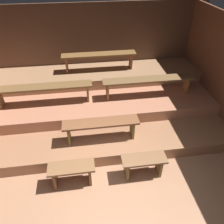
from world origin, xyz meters
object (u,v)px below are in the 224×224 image
Objects in this scene: bench_middle_right at (148,81)px; bench_upper_center at (99,57)px; bench_floor_left at (72,171)px; bench_middle_left at (44,89)px; bench_lower_center at (101,125)px; bench_floor_right at (144,163)px.

bench_middle_right is 1.13× the size of bench_upper_center.
bench_upper_center is (-1.13, 1.09, 0.28)m from bench_middle_right.
bench_floor_left is at bearing -105.09° from bench_upper_center.
bench_middle_left is 1.00× the size of bench_middle_right.
bench_lower_center is at bearing -138.39° from bench_middle_right.
bench_lower_center is at bearing -95.07° from bench_upper_center.
bench_middle_left is (-1.98, 2.05, 0.62)m from bench_floor_right.
bench_floor_left is 0.37× the size of bench_middle_left.
bench_middle_left is (-0.60, 2.05, 0.62)m from bench_floor_left.
bench_floor_left is 2.92m from bench_middle_right.
bench_floor_left is 1.12m from bench_lower_center.
bench_upper_center is at bearing 99.57° from bench_floor_right.
bench_middle_left reaches higher than bench_floor_left.
bench_lower_center is at bearing 130.28° from bench_floor_right.
bench_middle_right is (0.60, 2.05, 0.62)m from bench_floor_right.
bench_middle_left and bench_middle_right have the same top height.
bench_middle_right is at bearing -43.86° from bench_upper_center.
bench_upper_center is at bearing 136.14° from bench_middle_right.
bench_upper_center reaches higher than bench_middle_right.
bench_floor_right is 0.37× the size of bench_middle_left.
bench_middle_left is at bearing 134.01° from bench_floor_right.
bench_upper_center is at bearing 84.93° from bench_lower_center.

